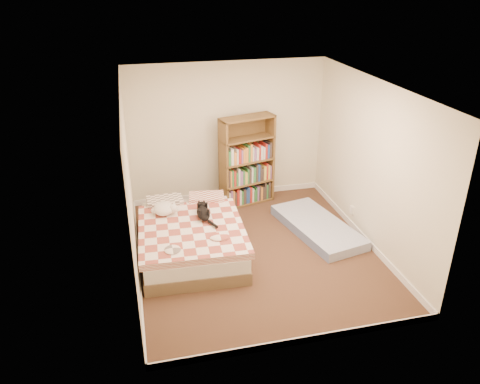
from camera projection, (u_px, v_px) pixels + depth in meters
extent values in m
cube|color=#41271B|center=(256.00, 252.00, 7.07)|extent=(3.50, 4.00, 0.01)
cube|color=white|center=(259.00, 87.00, 6.01)|extent=(3.50, 4.00, 0.01)
cube|color=beige|center=(227.00, 133.00, 8.30)|extent=(3.50, 0.01, 2.50)
cube|color=beige|center=(309.00, 251.00, 4.78)|extent=(3.50, 0.01, 2.50)
cube|color=beige|center=(130.00, 188.00, 6.17)|extent=(0.01, 4.00, 2.50)
cube|color=beige|center=(371.00, 165.00, 6.91)|extent=(0.01, 4.00, 2.50)
cube|color=white|center=(228.00, 194.00, 8.80)|extent=(3.50, 0.02, 0.10)
cube|color=white|center=(302.00, 340.00, 5.30)|extent=(3.50, 0.02, 0.10)
cube|color=white|center=(139.00, 264.00, 6.69)|extent=(0.02, 4.00, 0.10)
cube|color=white|center=(362.00, 235.00, 7.42)|extent=(0.02, 4.00, 0.10)
cube|color=white|center=(352.00, 210.00, 7.66)|extent=(0.03, 0.09, 0.13)
cube|color=brown|center=(192.00, 246.00, 7.06)|extent=(1.52, 2.11, 0.18)
cube|color=silver|center=(191.00, 234.00, 6.97)|extent=(1.49, 2.07, 0.20)
cube|color=#A44B3D|center=(191.00, 225.00, 6.91)|extent=(1.58, 1.74, 0.10)
cube|color=slate|center=(163.00, 203.00, 7.50)|extent=(0.58, 0.38, 0.15)
cube|color=#A44B3D|center=(205.00, 199.00, 7.64)|extent=(0.58, 0.38, 0.15)
cube|color=brown|center=(221.00, 163.00, 8.16)|extent=(0.12, 0.32, 1.62)
cube|color=brown|center=(272.00, 159.00, 8.36)|extent=(0.12, 0.32, 1.62)
cube|color=brown|center=(245.00, 158.00, 8.39)|extent=(0.94, 0.26, 1.62)
cube|color=brown|center=(247.00, 201.00, 8.59)|extent=(1.02, 0.56, 0.03)
cube|color=brown|center=(247.00, 160.00, 8.25)|extent=(1.02, 0.56, 0.03)
cube|color=brown|center=(247.00, 118.00, 7.92)|extent=(1.02, 0.56, 0.03)
cube|color=#687DAE|center=(317.00, 227.00, 7.60)|extent=(1.13, 1.85, 0.16)
ellipsoid|color=black|center=(203.00, 213.00, 7.00)|extent=(0.22, 0.44, 0.14)
sphere|color=black|center=(201.00, 206.00, 7.20)|extent=(0.14, 0.14, 0.13)
cone|color=black|center=(198.00, 202.00, 7.20)|extent=(0.05, 0.05, 0.05)
cone|color=black|center=(203.00, 201.00, 7.22)|extent=(0.05, 0.05, 0.05)
cylinder|color=black|center=(214.00, 224.00, 6.79)|extent=(0.06, 0.25, 0.05)
ellipsoid|color=silver|center=(164.00, 209.00, 7.10)|extent=(0.43, 0.45, 0.17)
sphere|color=silver|center=(171.00, 210.00, 7.02)|extent=(0.18, 0.18, 0.14)
sphere|color=silver|center=(175.00, 212.00, 6.99)|extent=(0.08, 0.08, 0.06)
sphere|color=silver|center=(154.00, 209.00, 7.14)|extent=(0.10, 0.10, 0.08)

